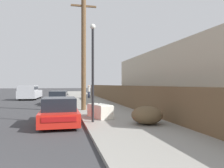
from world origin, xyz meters
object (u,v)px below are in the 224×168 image
object	(u,v)px
car_parked_mid	(59,98)
street_lamp	(93,65)
parked_sports_car_red	(59,112)
brush_pile	(147,115)
discarded_fridge	(100,111)
utility_pole	(84,51)
pickup_truck	(30,92)
pedestrian	(89,91)

from	to	relation	value
car_parked_mid	street_lamp	xyz separation A→B (m)	(1.78, -11.54, 2.25)
parked_sports_car_red	brush_pile	world-z (taller)	parked_sports_car_red
parked_sports_car_red	street_lamp	distance (m)	2.79
discarded_fridge	car_parked_mid	bearing A→B (deg)	87.12
parked_sports_car_red	utility_pole	bearing A→B (deg)	70.40
parked_sports_car_red	pickup_truck	world-z (taller)	pickup_truck
discarded_fridge	parked_sports_car_red	size ratio (longest dim) A/B	0.47
utility_pole	brush_pile	world-z (taller)	utility_pole
pickup_truck	brush_pile	bearing A→B (deg)	114.69
discarded_fridge	street_lamp	world-z (taller)	street_lamp
discarded_fridge	car_parked_mid	distance (m)	10.49
brush_pile	pedestrian	size ratio (longest dim) A/B	0.84
discarded_fridge	pedestrian	bearing A→B (deg)	69.48
parked_sports_car_red	pickup_truck	distance (m)	18.96
pickup_truck	pedestrian	bearing A→B (deg)	-177.62
parked_sports_car_red	street_lamp	bearing A→B (deg)	-17.23
pedestrian	utility_pole	bearing A→B (deg)	-98.18
pickup_truck	utility_pole	xyz separation A→B (m)	(5.55, -13.88, 3.39)
brush_pile	street_lamp	bearing A→B (deg)	154.96
car_parked_mid	street_lamp	distance (m)	11.89
pickup_truck	street_lamp	distance (m)	19.89
parked_sports_car_red	pedestrian	world-z (taller)	pedestrian
car_parked_mid	pedestrian	xyz separation A→B (m)	(3.80, 7.34, 0.39)
utility_pole	pedestrian	distance (m)	14.27
discarded_fridge	brush_pile	xyz separation A→B (m)	(1.76, -2.41, 0.05)
pickup_truck	utility_pole	bearing A→B (deg)	115.20
street_lamp	pedestrian	world-z (taller)	street_lamp
parked_sports_car_red	pickup_truck	size ratio (longest dim) A/B	0.70
discarded_fridge	car_parked_mid	xyz separation A→B (m)	(-2.35, 10.22, 0.12)
utility_pole	discarded_fridge	bearing A→B (deg)	-82.17
discarded_fridge	parked_sports_car_red	bearing A→B (deg)	-174.03
car_parked_mid	pedestrian	bearing A→B (deg)	67.02
pedestrian	pickup_truck	bearing A→B (deg)	178.99
discarded_fridge	street_lamp	xyz separation A→B (m)	(-0.57, -1.32, 2.37)
car_parked_mid	street_lamp	size ratio (longest dim) A/B	1.03
discarded_fridge	street_lamp	size ratio (longest dim) A/B	0.42
utility_pole	pedestrian	size ratio (longest dim) A/B	4.80
parked_sports_car_red	car_parked_mid	world-z (taller)	parked_sports_car_red
utility_pole	brush_pile	xyz separation A→B (m)	(2.29, -6.22, -3.78)
utility_pole	brush_pile	size ratio (longest dim) A/B	5.74
street_lamp	pedestrian	distance (m)	19.08
car_parked_mid	utility_pole	xyz separation A→B (m)	(1.82, -6.41, 3.70)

